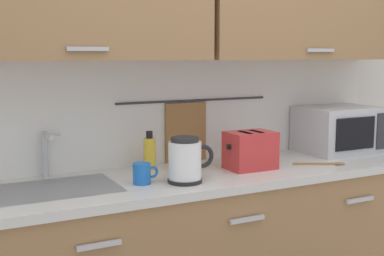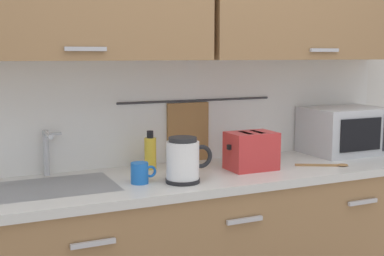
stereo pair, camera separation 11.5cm
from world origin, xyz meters
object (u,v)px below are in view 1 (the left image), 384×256
toaster (250,150)px  wooden_spoon (325,164)px  dish_soap_bottle (150,153)px  mug_near_sink (142,173)px  electric_kettle (186,160)px  microwave (339,129)px

toaster → wooden_spoon: size_ratio=1.00×
dish_soap_bottle → toaster: dish_soap_bottle is taller
dish_soap_bottle → mug_near_sink: (-0.14, -0.26, -0.04)m
electric_kettle → dish_soap_bottle: electric_kettle is taller
electric_kettle → dish_soap_bottle: (-0.04, 0.32, -0.01)m
microwave → mug_near_sink: 1.35m
electric_kettle → microwave: bearing=12.3°
mug_near_sink → microwave: bearing=8.0°
wooden_spoon → microwave: bearing=38.2°
microwave → mug_near_sink: (-1.33, -0.19, -0.09)m
electric_kettle → mug_near_sink: 0.20m
toaster → electric_kettle: bearing=-166.3°
microwave → dish_soap_bottle: bearing=176.6°
toaster → wooden_spoon: bearing=-14.8°
toaster → wooden_spoon: (0.40, -0.11, -0.09)m
wooden_spoon → electric_kettle: bearing=179.7°
wooden_spoon → mug_near_sink: bearing=176.1°
dish_soap_bottle → toaster: 0.51m
dish_soap_bottle → wooden_spoon: (0.87, -0.33, -0.08)m
mug_near_sink → electric_kettle: bearing=-18.8°
wooden_spoon → dish_soap_bottle: bearing=159.4°
mug_near_sink → toaster: bearing=3.7°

